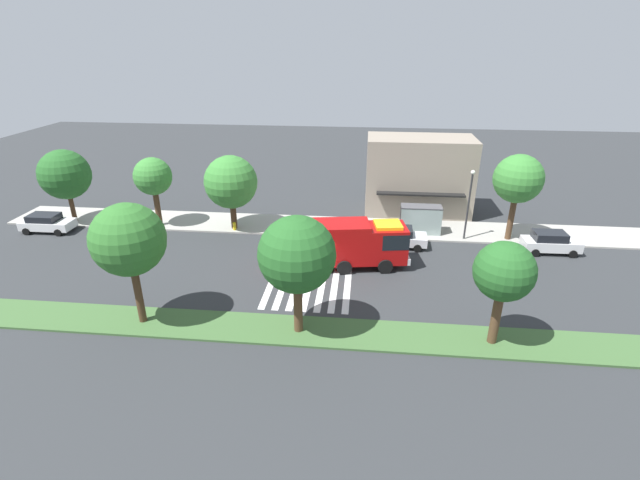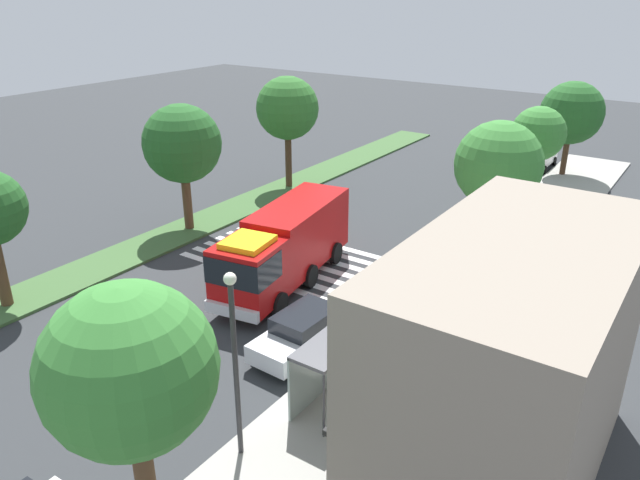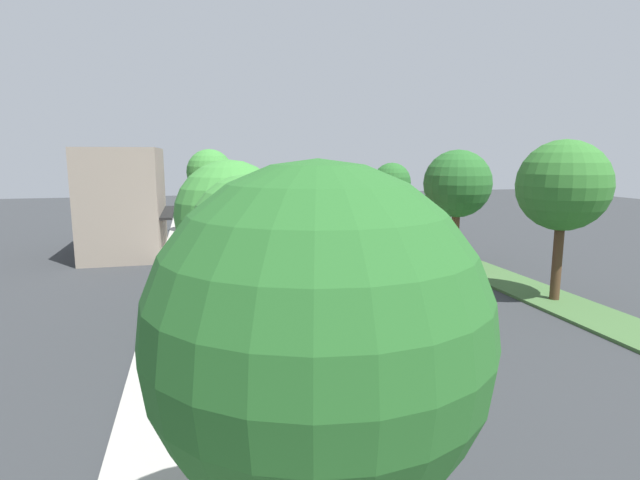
% 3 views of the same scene
% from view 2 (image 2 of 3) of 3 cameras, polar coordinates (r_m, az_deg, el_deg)
% --- Properties ---
extents(ground_plane, '(120.00, 120.00, 0.00)m').
position_cam_2_polar(ground_plane, '(31.07, -2.64, -2.31)').
color(ground_plane, '#2D3033').
extents(sidewalk, '(60.00, 4.70, 0.14)m').
position_cam_2_polar(sidewalk, '(27.27, 12.12, -6.51)').
color(sidewalk, '#9E9B93').
rests_on(sidewalk, ground_plane).
extents(median_strip, '(60.00, 3.00, 0.14)m').
position_cam_2_polar(median_strip, '(35.91, -12.63, 0.84)').
color(median_strip, '#3D6033').
rests_on(median_strip, ground_plane).
extents(crosswalk, '(5.85, 11.31, 0.01)m').
position_cam_2_polar(crosswalk, '(31.45, -2.07, -1.97)').
color(crosswalk, silver).
rests_on(crosswalk, ground_plane).
extents(fire_truck, '(9.71, 4.01, 3.55)m').
position_cam_2_polar(fire_truck, '(28.29, -3.52, -0.51)').
color(fire_truck, '#A50C0C').
rests_on(fire_truck, ground_plane).
extents(parked_car_west, '(4.49, 2.15, 1.62)m').
position_cam_2_polar(parked_car_west, '(50.41, 19.76, 7.35)').
color(parked_car_west, silver).
rests_on(parked_car_west, ground_plane).
extents(parked_car_mid, '(4.56, 2.24, 1.65)m').
position_cam_2_polar(parked_car_mid, '(23.71, -1.60, -8.57)').
color(parked_car_mid, silver).
rests_on(parked_car_mid, ground_plane).
extents(bus_stop_shelter, '(3.50, 1.40, 2.46)m').
position_cam_2_polar(bus_stop_shelter, '(20.54, 0.77, -10.64)').
color(bus_stop_shelter, '#4C4C51').
rests_on(bus_stop_shelter, sidewalk).
extents(bench_near_shelter, '(1.60, 0.50, 0.90)m').
position_cam_2_polar(bench_near_shelter, '(24.14, 6.14, -8.83)').
color(bench_near_shelter, '#2D472D').
rests_on(bench_near_shelter, sidewalk).
extents(street_lamp, '(0.36, 0.36, 6.03)m').
position_cam_2_polar(street_lamp, '(17.51, -8.01, -10.32)').
color(street_lamp, '#2D2D30').
rests_on(street_lamp, sidewalk).
extents(storefront_building, '(10.02, 5.81, 7.41)m').
position_cam_2_polar(storefront_building, '(17.41, 17.19, -11.47)').
color(storefront_building, gray).
rests_on(storefront_building, ground_plane).
extents(sidewalk_tree_far_west, '(4.46, 4.46, 6.77)m').
position_cam_2_polar(sidewalk_tree_far_west, '(47.96, 22.52, 10.93)').
color(sidewalk_tree_far_west, '#47301E').
rests_on(sidewalk_tree_far_west, sidewalk).
extents(sidewalk_tree_west, '(3.33, 3.33, 6.28)m').
position_cam_2_polar(sidewalk_tree_west, '(40.07, 19.76, 9.27)').
color(sidewalk_tree_west, '#47301E').
rests_on(sidewalk_tree_west, sidewalk).
extents(sidewalk_tree_center, '(4.64, 4.64, 6.62)m').
position_cam_2_polar(sidewalk_tree_center, '(33.56, 16.37, 6.76)').
color(sidewalk_tree_center, '#47301E').
rests_on(sidewalk_tree_center, sidewalk).
extents(sidewalk_tree_far_east, '(3.98, 3.98, 7.30)m').
position_cam_2_polar(sidewalk_tree_far_east, '(14.28, -17.42, -11.62)').
color(sidewalk_tree_far_east, '#513823').
rests_on(sidewalk_tree_far_east, sidewalk).
extents(median_tree_far_west, '(4.20, 4.20, 7.52)m').
position_cam_2_polar(median_tree_far_west, '(41.54, -3.07, 12.20)').
color(median_tree_far_west, '#47301E').
rests_on(median_tree_far_west, median_strip).
extents(median_tree_west, '(4.35, 4.35, 7.14)m').
position_cam_2_polar(median_tree_west, '(34.69, -12.80, 8.75)').
color(median_tree_west, '#513823').
rests_on(median_tree_west, median_strip).
extents(fire_hydrant, '(0.28, 0.28, 0.70)m').
position_cam_2_polar(fire_hydrant, '(34.81, 14.81, 0.65)').
color(fire_hydrant, gold).
rests_on(fire_hydrant, sidewalk).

